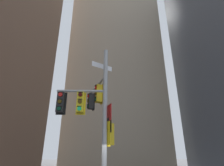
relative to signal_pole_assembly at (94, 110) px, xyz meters
name	(u,v)px	position (x,y,z in m)	size (l,w,h in m)	color
building_mid_block	(113,76)	(3.00, 25.83, 13.46)	(16.63, 16.63, 35.38)	tan
signal_pole_assembly	(94,110)	(0.00, 0.00, 0.00)	(2.90, 3.22, 7.45)	#9EA0A3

